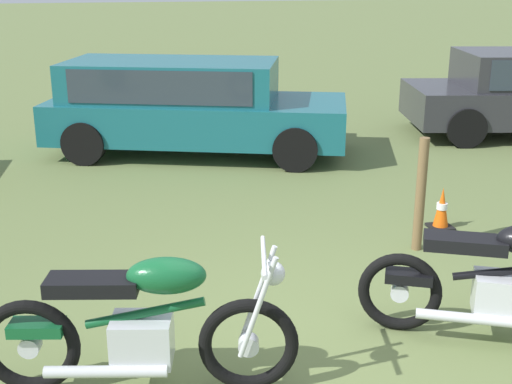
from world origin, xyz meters
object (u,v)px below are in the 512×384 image
(motorcycle_green, at_px, (142,326))
(traffic_cone, at_px, (442,210))
(car_teal, at_px, (185,100))
(fence_post_wooden, at_px, (420,195))
(motorcycle_black, at_px, (503,283))

(motorcycle_green, distance_m, traffic_cone, 4.15)
(car_teal, height_order, traffic_cone, car_teal)
(traffic_cone, bearing_deg, motorcycle_green, -145.52)
(motorcycle_green, distance_m, fence_post_wooden, 3.44)
(motorcycle_black, relative_size, traffic_cone, 4.13)
(motorcycle_black, distance_m, traffic_cone, 2.42)
(car_teal, distance_m, fence_post_wooden, 4.75)
(motorcycle_black, height_order, car_teal, car_teal)
(traffic_cone, bearing_deg, car_teal, 120.71)
(fence_post_wooden, bearing_deg, motorcycle_black, -96.24)
(traffic_cone, xyz_separation_m, fence_post_wooden, (-0.52, -0.49, 0.37))
(motorcycle_green, bearing_deg, motorcycle_black, 13.36)
(car_teal, bearing_deg, motorcycle_green, -80.65)
(motorcycle_green, relative_size, car_teal, 0.44)
(motorcycle_black, bearing_deg, fence_post_wooden, 109.08)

